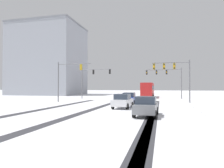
{
  "coord_description": "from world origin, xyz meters",
  "views": [
    {
      "loc": [
        6.1,
        -4.33,
        2.38
      ],
      "look_at": [
        0.0,
        20.23,
        2.8
      ],
      "focal_mm": 31.73,
      "sensor_mm": 36.0,
      "label": 1
    }
  ],
  "objects_px": {
    "traffic_signal_near_right": "(174,71)",
    "car_white_second": "(123,101)",
    "traffic_signal_near_left": "(67,75)",
    "traffic_signal_far_right": "(166,76)",
    "office_building_far_left_block": "(49,60)",
    "bus_oncoming": "(148,89)",
    "car_blue_lead": "(129,98)",
    "car_grey_third": "(146,106)",
    "traffic_signal_far_left": "(92,76)"
  },
  "relations": [
    {
      "from": "office_building_far_left_block",
      "to": "car_white_second",
      "type": "bearing_deg",
      "value": -48.22
    },
    {
      "from": "car_white_second",
      "to": "traffic_signal_near_right",
      "type": "bearing_deg",
      "value": 55.27
    },
    {
      "from": "traffic_signal_near_left",
      "to": "car_white_second",
      "type": "relative_size",
      "value": 1.55
    },
    {
      "from": "car_blue_lead",
      "to": "bus_oncoming",
      "type": "distance_m",
      "value": 19.61
    },
    {
      "from": "traffic_signal_far_left",
      "to": "bus_oncoming",
      "type": "xyz_separation_m",
      "value": [
        10.96,
        8.48,
        -2.68
      ]
    },
    {
      "from": "traffic_signal_far_right",
      "to": "car_blue_lead",
      "type": "distance_m",
      "value": 16.54
    },
    {
      "from": "traffic_signal_near_left",
      "to": "traffic_signal_far_left",
      "type": "relative_size",
      "value": 0.98
    },
    {
      "from": "car_grey_third",
      "to": "traffic_signal_far_right",
      "type": "bearing_deg",
      "value": 85.05
    },
    {
      "from": "traffic_signal_near_left",
      "to": "car_blue_lead",
      "type": "height_order",
      "value": "traffic_signal_near_left"
    },
    {
      "from": "car_grey_third",
      "to": "office_building_far_left_block",
      "type": "relative_size",
      "value": 0.19
    },
    {
      "from": "traffic_signal_near_right",
      "to": "car_white_second",
      "type": "height_order",
      "value": "traffic_signal_near_right"
    },
    {
      "from": "car_grey_third",
      "to": "traffic_signal_far_left",
      "type": "bearing_deg",
      "value": 119.65
    },
    {
      "from": "bus_oncoming",
      "to": "traffic_signal_near_left",
      "type": "bearing_deg",
      "value": -122.28
    },
    {
      "from": "traffic_signal_far_right",
      "to": "car_white_second",
      "type": "xyz_separation_m",
      "value": [
        -5.34,
        -20.96,
        -4.02
      ]
    },
    {
      "from": "car_blue_lead",
      "to": "car_white_second",
      "type": "xyz_separation_m",
      "value": [
        0.18,
        -5.9,
        0.0
      ]
    },
    {
      "from": "bus_oncoming",
      "to": "car_white_second",
      "type": "bearing_deg",
      "value": -92.68
    },
    {
      "from": "car_white_second",
      "to": "car_grey_third",
      "type": "height_order",
      "value": "same"
    },
    {
      "from": "traffic_signal_near_right",
      "to": "traffic_signal_far_left",
      "type": "bearing_deg",
      "value": 153.36
    },
    {
      "from": "car_blue_lead",
      "to": "bus_oncoming",
      "type": "xyz_separation_m",
      "value": [
        1.37,
        19.53,
        1.18
      ]
    },
    {
      "from": "traffic_signal_far_left",
      "to": "office_building_far_left_block",
      "type": "xyz_separation_m",
      "value": [
        -21.21,
        17.72,
        6.48
      ]
    },
    {
      "from": "traffic_signal_near_right",
      "to": "car_blue_lead",
      "type": "bearing_deg",
      "value": -154.52
    },
    {
      "from": "traffic_signal_near_left",
      "to": "car_blue_lead",
      "type": "xyz_separation_m",
      "value": [
        10.28,
        -1.08,
        -3.6
      ]
    },
    {
      "from": "traffic_signal_near_left",
      "to": "office_building_far_left_block",
      "type": "bearing_deg",
      "value": 126.53
    },
    {
      "from": "traffic_signal_far_right",
      "to": "car_blue_lead",
      "type": "bearing_deg",
      "value": -110.13
    },
    {
      "from": "bus_oncoming",
      "to": "traffic_signal_far_left",
      "type": "bearing_deg",
      "value": -142.26
    },
    {
      "from": "car_white_second",
      "to": "traffic_signal_near_left",
      "type": "bearing_deg",
      "value": 146.3
    },
    {
      "from": "office_building_far_left_block",
      "to": "bus_oncoming",
      "type": "bearing_deg",
      "value": -16.02
    },
    {
      "from": "car_blue_lead",
      "to": "car_grey_third",
      "type": "bearing_deg",
      "value": -74.29
    },
    {
      "from": "traffic_signal_far_left",
      "to": "traffic_signal_near_right",
      "type": "bearing_deg",
      "value": -26.64
    },
    {
      "from": "traffic_signal_near_right",
      "to": "office_building_far_left_block",
      "type": "height_order",
      "value": "office_building_far_left_block"
    },
    {
      "from": "car_white_second",
      "to": "car_blue_lead",
      "type": "bearing_deg",
      "value": 91.76
    },
    {
      "from": "traffic_signal_near_right",
      "to": "office_building_far_left_block",
      "type": "bearing_deg",
      "value": 145.31
    },
    {
      "from": "car_blue_lead",
      "to": "office_building_far_left_block",
      "type": "bearing_deg",
      "value": 136.95
    },
    {
      "from": "car_blue_lead",
      "to": "car_grey_third",
      "type": "relative_size",
      "value": 0.99
    },
    {
      "from": "traffic_signal_near_left",
      "to": "car_white_second",
      "type": "xyz_separation_m",
      "value": [
        10.46,
        -6.98,
        -3.6
      ]
    },
    {
      "from": "traffic_signal_far_left",
      "to": "office_building_far_left_block",
      "type": "distance_m",
      "value": 28.39
    },
    {
      "from": "traffic_signal_near_right",
      "to": "traffic_signal_far_left",
      "type": "relative_size",
      "value": 0.98
    },
    {
      "from": "traffic_signal_far_left",
      "to": "car_blue_lead",
      "type": "relative_size",
      "value": 1.61
    },
    {
      "from": "traffic_signal_near_left",
      "to": "traffic_signal_near_right",
      "type": "height_order",
      "value": "same"
    },
    {
      "from": "traffic_signal_far_right",
      "to": "bus_oncoming",
      "type": "bearing_deg",
      "value": 132.85
    },
    {
      "from": "traffic_signal_near_right",
      "to": "traffic_signal_far_left",
      "type": "height_order",
      "value": "same"
    },
    {
      "from": "traffic_signal_far_left",
      "to": "car_blue_lead",
      "type": "bearing_deg",
      "value": -49.04
    },
    {
      "from": "traffic_signal_far_right",
      "to": "office_building_far_left_block",
      "type": "bearing_deg",
      "value": 159.32
    },
    {
      "from": "bus_oncoming",
      "to": "car_blue_lead",
      "type": "bearing_deg",
      "value": -94.02
    },
    {
      "from": "traffic_signal_far_right",
      "to": "traffic_signal_near_left",
      "type": "height_order",
      "value": "same"
    },
    {
      "from": "bus_oncoming",
      "to": "office_building_far_left_block",
      "type": "relative_size",
      "value": 0.49
    },
    {
      "from": "traffic_signal_near_left",
      "to": "bus_oncoming",
      "type": "relative_size",
      "value": 0.59
    },
    {
      "from": "car_blue_lead",
      "to": "traffic_signal_near_left",
      "type": "bearing_deg",
      "value": 174.02
    },
    {
      "from": "traffic_signal_near_right",
      "to": "car_grey_third",
      "type": "relative_size",
      "value": 1.56
    },
    {
      "from": "traffic_signal_far_left",
      "to": "car_white_second",
      "type": "bearing_deg",
      "value": -60.04
    }
  ]
}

